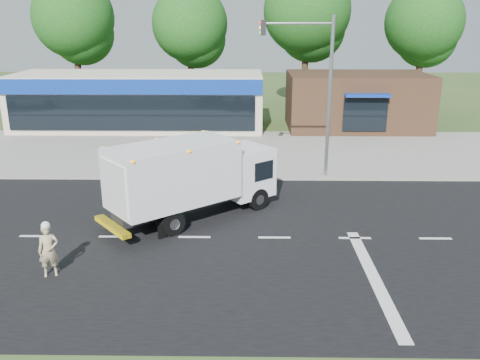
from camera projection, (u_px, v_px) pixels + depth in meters
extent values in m
plane|color=#385123|center=(274.00, 238.00, 18.99)|extent=(120.00, 120.00, 0.00)
cube|color=black|center=(274.00, 238.00, 18.98)|extent=(60.00, 14.00, 0.02)
cube|color=gray|center=(267.00, 173.00, 26.77)|extent=(60.00, 2.40, 0.12)
cube|color=gray|center=(263.00, 147.00, 32.31)|extent=(60.00, 9.00, 0.02)
cube|color=silver|center=(36.00, 236.00, 19.10)|extent=(1.20, 0.15, 0.01)
cube|color=silver|center=(115.00, 237.00, 19.06)|extent=(1.20, 0.15, 0.01)
cube|color=silver|center=(194.00, 237.00, 19.02)|extent=(1.20, 0.15, 0.01)
cube|color=silver|center=(274.00, 237.00, 18.98)|extent=(1.20, 0.15, 0.01)
cube|color=silver|center=(355.00, 238.00, 18.94)|extent=(1.20, 0.15, 0.01)
cube|color=silver|center=(435.00, 238.00, 18.90)|extent=(1.20, 0.15, 0.01)
cube|color=silver|center=(374.00, 277.00, 16.08)|extent=(0.40, 7.00, 0.01)
cube|color=black|center=(175.00, 207.00, 20.18)|extent=(4.45, 3.90, 0.35)
cube|color=white|center=(243.00, 171.00, 22.00)|extent=(2.88, 2.90, 2.08)
cube|color=black|center=(260.00, 162.00, 22.50)|extent=(1.31, 1.55, 0.89)
cube|color=white|center=(173.00, 173.00, 19.75)|extent=(5.33, 4.98, 2.33)
cube|color=silver|center=(114.00, 187.00, 18.29)|extent=(1.30, 1.57, 1.88)
cube|color=yellow|center=(112.00, 227.00, 18.64)|extent=(1.77, 2.06, 0.18)
cube|color=orange|center=(172.00, 145.00, 19.40)|extent=(5.20, 4.88, 0.08)
cylinder|color=black|center=(231.00, 188.00, 23.06)|extent=(0.92, 0.83, 0.95)
cylinder|color=black|center=(258.00, 199.00, 21.66)|extent=(0.92, 0.83, 0.95)
cylinder|color=black|center=(147.00, 209.00, 20.57)|extent=(0.92, 0.83, 0.95)
cylinder|color=black|center=(173.00, 223.00, 19.10)|extent=(0.92, 0.83, 0.95)
imported|color=tan|center=(49.00, 250.00, 15.97)|extent=(0.74, 0.61, 1.74)
sphere|color=white|center=(45.00, 226.00, 15.71)|extent=(0.28, 0.28, 0.28)
cube|color=beige|center=(140.00, 100.00, 37.54)|extent=(18.00, 6.00, 4.00)
cube|color=#0B2F95|center=(129.00, 87.00, 34.20)|extent=(18.00, 0.30, 1.00)
cube|color=black|center=(131.00, 113.00, 34.75)|extent=(17.00, 0.12, 2.40)
cube|color=#382316|center=(356.00, 101.00, 37.32)|extent=(10.00, 6.00, 4.00)
cube|color=#0B2F95|center=(367.00, 95.00, 34.09)|extent=(3.00, 1.20, 0.20)
cube|color=black|center=(365.00, 115.00, 34.57)|extent=(3.00, 0.12, 2.20)
cylinder|color=gray|center=(329.00, 100.00, 24.96)|extent=(0.18, 0.18, 8.00)
cylinder|color=gray|center=(297.00, 23.00, 23.88)|extent=(3.40, 0.12, 0.12)
cube|color=black|center=(263.00, 28.00, 23.96)|extent=(0.25, 0.25, 0.70)
cylinder|color=#332114|center=(78.00, 67.00, 44.73)|extent=(0.56, 0.56, 7.35)
sphere|color=#164D17|center=(73.00, 17.00, 43.45)|extent=(6.93, 6.93, 6.93)
sphere|color=#164D17|center=(82.00, 34.00, 44.34)|extent=(5.46, 5.46, 5.46)
cylinder|color=#332114|center=(191.00, 70.00, 44.67)|extent=(0.56, 0.56, 6.86)
sphere|color=#164D17|center=(190.00, 24.00, 43.47)|extent=(6.47, 6.47, 6.47)
sphere|color=#164D17|center=(197.00, 39.00, 44.33)|extent=(5.10, 5.10, 5.10)
cylinder|color=#332114|center=(305.00, 65.00, 44.39)|extent=(0.56, 0.56, 7.84)
sphere|color=#164D17|center=(307.00, 11.00, 43.02)|extent=(7.39, 7.39, 7.39)
sphere|color=#164D17|center=(311.00, 28.00, 43.93)|extent=(5.82, 5.82, 5.82)
cylinder|color=#332114|center=(419.00, 70.00, 44.38)|extent=(0.56, 0.56, 7.00)
sphere|color=#164D17|center=(424.00, 22.00, 43.15)|extent=(6.60, 6.60, 6.60)
sphere|color=#164D17|center=(426.00, 37.00, 44.02)|extent=(5.20, 5.20, 5.20)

